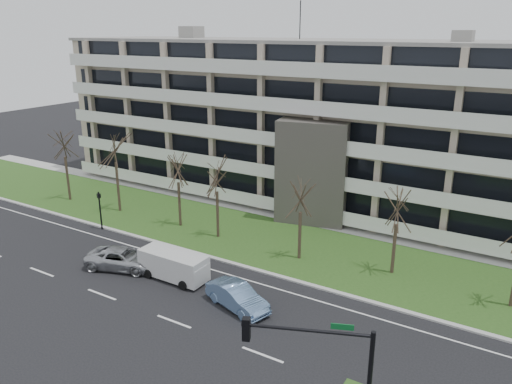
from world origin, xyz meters
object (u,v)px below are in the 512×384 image
Objects in this scene: silver_pickup at (123,259)px; blue_sedan at (237,297)px; pedestrian_signal at (100,206)px; traffic_signal at (326,370)px; white_van at (174,263)px.

silver_pickup is 1.16× the size of blue_sedan.
blue_sedan is 17.38m from pedestrian_signal.
blue_sedan reaches higher than silver_pickup.
blue_sedan is 0.76× the size of traffic_signal.
pedestrian_signal reaches higher than silver_pickup.
pedestrian_signal is (-16.73, 4.50, 1.39)m from blue_sedan.
blue_sedan is 11.87m from traffic_signal.
traffic_signal reaches higher than blue_sedan.
traffic_signal is at bearing -130.56° from silver_pickup.
blue_sedan is at bearing -8.71° from white_van.
traffic_signal reaches higher than white_van.
silver_pickup is 4.24m from white_van.
blue_sedan is at bearing 4.37° from pedestrian_signal.
white_van reaches higher than silver_pickup.
pedestrian_signal is at bearing 133.35° from traffic_signal.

